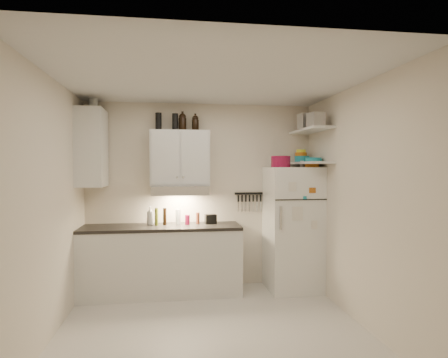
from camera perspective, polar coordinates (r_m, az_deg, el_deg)
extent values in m
cube|color=silver|center=(4.21, -1.79, -22.14)|extent=(3.20, 3.00, 0.02)
cube|color=silver|center=(3.96, -1.83, 15.10)|extent=(3.20, 3.00, 0.02)
cube|color=beige|center=(5.37, -3.55, -2.48)|extent=(3.20, 0.02, 2.60)
cube|color=beige|center=(4.03, -25.27, -4.07)|extent=(0.02, 3.00, 2.60)
cube|color=beige|center=(4.35, 19.82, -3.58)|extent=(0.02, 3.00, 2.60)
cube|color=silver|center=(5.19, -9.47, -12.29)|extent=(2.10, 0.60, 0.88)
cube|color=black|center=(5.09, -9.50, -7.26)|extent=(2.10, 0.62, 0.04)
cube|color=silver|center=(5.17, -6.74, 3.17)|extent=(0.80, 0.33, 0.75)
cube|color=silver|center=(5.14, -19.51, 4.49)|extent=(0.33, 0.55, 1.00)
cube|color=silver|center=(5.11, -6.70, -1.69)|extent=(0.76, 0.46, 0.12)
cube|color=white|center=(5.33, 10.40, -7.41)|extent=(0.70, 0.68, 1.70)
cube|color=silver|center=(5.22, 13.06, 7.24)|extent=(0.30, 0.95, 0.03)
cube|color=silver|center=(5.20, 13.02, 2.41)|extent=(0.30, 0.95, 0.03)
cube|color=black|center=(5.44, 3.84, -2.21)|extent=(0.42, 0.02, 0.03)
cylinder|color=maroon|center=(5.10, 8.63, 2.63)|extent=(0.34, 0.34, 0.15)
cube|color=#B45D16|center=(5.18, 13.21, 2.15)|extent=(0.23, 0.26, 0.07)
cylinder|color=silver|center=(5.28, 11.81, 2.24)|extent=(0.07, 0.07, 0.09)
cylinder|color=silver|center=(5.46, 12.53, 8.09)|extent=(0.31, 0.31, 0.18)
cube|color=#AAAAAD|center=(5.14, 12.51, 8.61)|extent=(0.22, 0.20, 0.20)
cube|color=#AAAAAD|center=(4.91, 13.82, 8.78)|extent=(0.21, 0.21, 0.17)
cylinder|color=teal|center=(5.48, 11.82, 2.99)|extent=(0.21, 0.21, 0.09)
cylinder|color=orange|center=(5.50, 11.65, 3.70)|extent=(0.17, 0.17, 0.05)
cylinder|color=yellow|center=(5.50, 11.66, 4.19)|extent=(0.13, 0.13, 0.04)
cylinder|color=teal|center=(5.15, 13.51, 2.88)|extent=(0.27, 0.27, 0.05)
cylinder|color=black|center=(5.21, -7.45, 8.58)|extent=(0.08, 0.08, 0.23)
cylinder|color=black|center=(5.25, -9.95, 8.58)|extent=(0.10, 0.10, 0.24)
cylinder|color=silver|center=(5.28, -19.31, 10.71)|extent=(0.13, 0.13, 0.15)
imported|color=silver|center=(5.17, -11.18, -5.33)|extent=(0.13, 0.13, 0.28)
cylinder|color=brown|center=(5.18, -4.01, -5.98)|extent=(0.05, 0.05, 0.16)
cylinder|color=#5B6619|center=(5.11, -10.24, -5.68)|extent=(0.05, 0.05, 0.24)
cylinder|color=black|center=(5.13, -9.02, -5.67)|extent=(0.05, 0.05, 0.23)
cylinder|color=silver|center=(5.17, -7.01, -5.74)|extent=(0.09, 0.09, 0.21)
cylinder|color=maroon|center=(5.14, -5.60, -6.19)|extent=(0.08, 0.08, 0.13)
cube|color=black|center=(5.19, -2.05, -6.12)|extent=(0.16, 0.13, 0.13)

